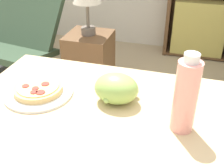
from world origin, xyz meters
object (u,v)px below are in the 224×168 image
object	(u,v)px
grape_bunch	(117,89)
drink_bottle	(186,96)
lounge_chair_near	(20,53)
side_table	(90,65)
pizza_on_plate	(39,90)

from	to	relation	value
grape_bunch	drink_bottle	bearing A→B (deg)	-20.32
drink_bottle	lounge_chair_near	bearing A→B (deg)	138.85
lounge_chair_near	side_table	size ratio (longest dim) A/B	1.63
grape_bunch	drink_bottle	size ratio (longest dim) A/B	0.61
grape_bunch	drink_bottle	distance (m)	0.25
grape_bunch	side_table	size ratio (longest dim) A/B	0.28
lounge_chair_near	side_table	world-z (taller)	lounge_chair_near
pizza_on_plate	drink_bottle	xyz separation A→B (m)	(0.51, -0.05, 0.10)
grape_bunch	side_table	distance (m)	1.39
pizza_on_plate	side_table	distance (m)	1.32
lounge_chair_near	side_table	distance (m)	0.66
side_table	grape_bunch	bearing A→B (deg)	-64.84
drink_bottle	side_table	distance (m)	1.58
drink_bottle	lounge_chair_near	distance (m)	1.99
pizza_on_plate	drink_bottle	bearing A→B (deg)	-5.75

